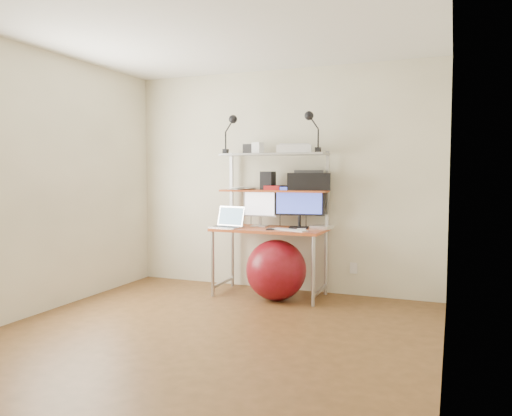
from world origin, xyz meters
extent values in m
plane|color=brown|center=(0.00, 0.00, 0.00)|extent=(3.60, 3.60, 0.00)
plane|color=silver|center=(0.00, 0.00, 2.50)|extent=(3.60, 3.60, 0.00)
plane|color=#ECE6C6|center=(0.00, 1.80, 1.25)|extent=(3.60, 0.00, 3.60)
plane|color=#ECE6C6|center=(0.00, -1.80, 1.25)|extent=(3.60, 0.00, 3.60)
plane|color=#ECE6C6|center=(-1.80, 0.00, 1.25)|extent=(0.00, 3.60, 3.60)
plane|color=#ECE6C6|center=(1.80, 0.00, 1.25)|extent=(0.00, 3.60, 3.60)
cube|color=#C95227|center=(0.00, 1.44, 0.72)|extent=(1.20, 0.60, 0.03)
cylinder|color=#A8A8AC|center=(-0.56, 1.18, 0.35)|extent=(0.04, 0.04, 0.71)
cylinder|color=#A8A8AC|center=(-0.56, 1.70, 0.35)|extent=(0.04, 0.04, 0.71)
cylinder|color=#A8A8AC|center=(0.56, 1.18, 0.35)|extent=(0.04, 0.04, 0.71)
cylinder|color=#A8A8AC|center=(0.56, 1.70, 0.35)|extent=(0.04, 0.04, 0.71)
cube|color=#A8A8AC|center=(-0.57, 1.70, 1.15)|extent=(0.03, 0.04, 0.84)
cube|color=#A8A8AC|center=(0.57, 1.70, 1.15)|extent=(0.03, 0.04, 0.84)
cube|color=#C95227|center=(0.00, 1.57, 1.14)|extent=(1.18, 0.34, 0.02)
cube|color=#A8A8AC|center=(0.00, 1.57, 1.54)|extent=(1.18, 0.34, 0.02)
cube|color=silver|center=(0.85, 1.79, 0.30)|extent=(0.08, 0.01, 0.12)
cube|color=silver|center=(-0.15, 1.53, 0.75)|extent=(0.18, 0.14, 0.01)
cylinder|color=silver|center=(-0.15, 1.55, 0.80)|extent=(0.03, 0.03, 0.10)
cube|color=silver|center=(-0.15, 1.55, 0.99)|extent=(0.38, 0.04, 0.29)
plane|color=white|center=(-0.15, 1.54, 0.99)|extent=(0.34, 0.01, 0.34)
cube|color=black|center=(0.30, 1.55, 0.75)|extent=(0.22, 0.18, 0.01)
cylinder|color=black|center=(0.30, 1.57, 0.82)|extent=(0.03, 0.03, 0.12)
cube|color=black|center=(0.30, 1.57, 1.04)|extent=(0.55, 0.12, 0.33)
plane|color=#394BC4|center=(0.30, 1.55, 1.04)|extent=(0.49, 0.08, 0.49)
cube|color=silver|center=(-0.44, 1.29, 0.75)|extent=(0.37, 0.28, 0.02)
cube|color=#313134|center=(-0.44, 1.29, 0.76)|extent=(0.30, 0.19, 0.00)
cube|color=silver|center=(-0.42, 1.40, 0.86)|extent=(0.34, 0.12, 0.22)
plane|color=#76A5C5|center=(-0.42, 1.40, 0.86)|extent=(0.31, 0.13, 0.29)
cube|color=silver|center=(0.27, 1.31, 0.75)|extent=(0.41, 0.24, 0.01)
cube|color=silver|center=(0.40, 1.30, 0.75)|extent=(0.10, 0.08, 0.03)
cube|color=silver|center=(0.54, 1.58, 0.76)|extent=(0.23, 0.23, 0.04)
cube|color=black|center=(0.06, 1.32, 0.75)|extent=(0.10, 0.15, 0.01)
cube|color=black|center=(0.39, 1.61, 1.24)|extent=(0.52, 0.42, 0.19)
cube|color=#313134|center=(0.39, 1.61, 1.35)|extent=(0.36, 0.30, 0.03)
cube|color=black|center=(-0.08, 1.59, 1.25)|extent=(0.14, 0.14, 0.20)
cube|color=red|center=(0.01, 1.47, 1.17)|extent=(0.19, 0.15, 0.05)
cube|color=silver|center=(0.24, 1.55, 1.59)|extent=(0.41, 0.31, 0.08)
cube|color=silver|center=(0.24, 1.55, 1.64)|extent=(0.34, 0.25, 0.01)
cube|color=silver|center=(-0.19, 1.57, 1.61)|extent=(0.13, 0.11, 0.12)
cube|color=#313134|center=(-0.32, 1.61, 1.61)|extent=(0.13, 0.13, 0.11)
cube|color=black|center=(-0.54, 1.48, 1.58)|extent=(0.05, 0.06, 0.05)
cylinder|color=black|center=(-0.54, 1.48, 1.70)|extent=(0.02, 0.02, 0.19)
sphere|color=black|center=(-0.44, 1.47, 1.93)|extent=(0.09, 0.09, 0.09)
cube|color=black|center=(0.51, 1.54, 1.58)|extent=(0.05, 0.06, 0.05)
cylinder|color=black|center=(0.51, 1.54, 1.70)|extent=(0.02, 0.02, 0.19)
sphere|color=black|center=(0.41, 1.53, 1.94)|extent=(0.10, 0.10, 0.10)
sphere|color=maroon|center=(0.13, 1.29, 0.32)|extent=(0.64, 0.64, 0.64)
cube|color=white|center=(-0.44, 1.59, 1.15)|extent=(0.28, 0.33, 0.00)
cube|color=white|center=(-0.38, 1.52, 1.16)|extent=(0.31, 0.34, 0.00)
cube|color=white|center=(-0.37, 1.61, 1.16)|extent=(0.21, 0.28, 0.00)
cube|color=white|center=(-0.34, 1.55, 1.17)|extent=(0.22, 0.29, 0.00)
cube|color=white|center=(-0.39, 1.57, 1.17)|extent=(0.32, 0.35, 0.00)
cube|color=white|center=(-0.38, 1.52, 1.18)|extent=(0.30, 0.34, 0.00)
camera|label=1|loc=(1.84, -3.60, 1.33)|focal=35.00mm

